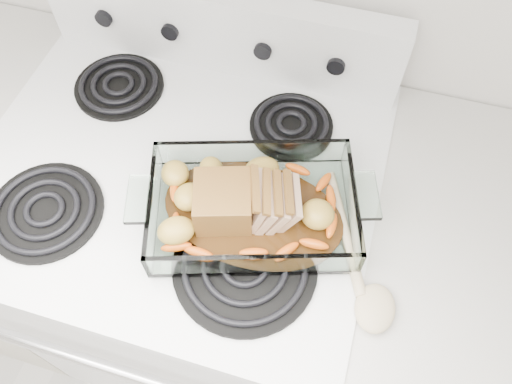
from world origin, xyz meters
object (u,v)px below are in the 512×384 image
(counter_right, at_px, (446,333))
(baking_dish, at_px, (253,210))
(pork_roast, at_px, (238,198))
(electric_range, at_px, (199,261))

(counter_right, bearing_deg, baking_dish, -172.65)
(pork_roast, bearing_deg, baking_dish, 23.51)
(electric_range, bearing_deg, baking_dish, -20.18)
(baking_dish, distance_m, pork_roast, 0.04)
(electric_range, relative_size, baking_dish, 3.14)
(electric_range, distance_m, baking_dish, 0.52)
(counter_right, xyz_separation_m, baking_dish, (-0.49, -0.06, 0.50))
(baking_dish, bearing_deg, electric_range, 142.32)
(counter_right, relative_size, baking_dish, 2.62)
(electric_range, height_order, baking_dish, electric_range)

